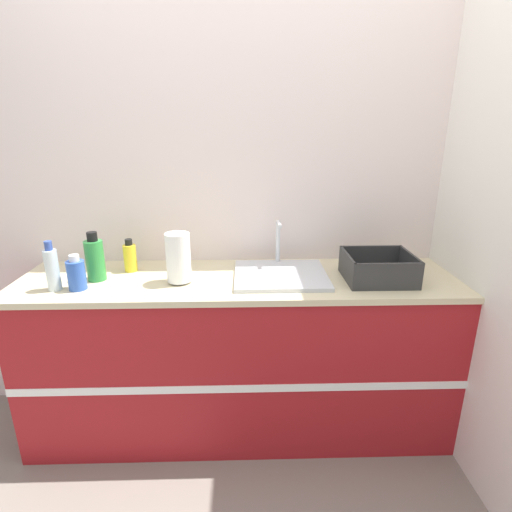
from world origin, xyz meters
TOP-DOWN VIEW (x-y plane):
  - ground_plane at (0.00, 0.00)m, footprint 12.00×12.00m
  - wall_back at (0.00, 0.58)m, footprint 4.57×0.06m
  - wall_right at (1.12, 0.28)m, footprint 0.06×2.55m
  - counter_cabinet at (0.00, 0.28)m, footprint 2.20×0.58m
  - sink at (0.21, 0.28)m, footprint 0.46×0.41m
  - paper_towel_roll at (-0.29, 0.21)m, footprint 0.12×0.12m
  - dish_rack at (0.68, 0.22)m, footprint 0.32×0.29m
  - bottle_clear at (-0.85, 0.14)m, footprint 0.06×0.06m
  - bottle_green at (-0.70, 0.26)m, footprint 0.09×0.09m
  - bottle_yellow at (-0.57, 0.38)m, footprint 0.07×0.07m
  - bottle_blue at (-0.75, 0.14)m, footprint 0.08×0.08m

SIDE VIEW (x-z plane):
  - ground_plane at x=0.00m, z-range 0.00..0.00m
  - counter_cabinet at x=0.00m, z-range 0.00..0.89m
  - sink at x=0.21m, z-range 0.78..1.03m
  - dish_rack at x=0.68m, z-range 0.87..1.00m
  - bottle_blue at x=-0.75m, z-range 0.88..1.04m
  - bottle_yellow at x=-0.57m, z-range 0.87..1.05m
  - bottle_clear at x=-0.85m, z-range 0.87..1.10m
  - bottle_green at x=-0.70m, z-range 0.87..1.11m
  - paper_towel_roll at x=-0.29m, z-range 0.89..1.13m
  - wall_back at x=0.00m, z-range 0.00..2.60m
  - wall_right at x=1.12m, z-range 0.00..2.60m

